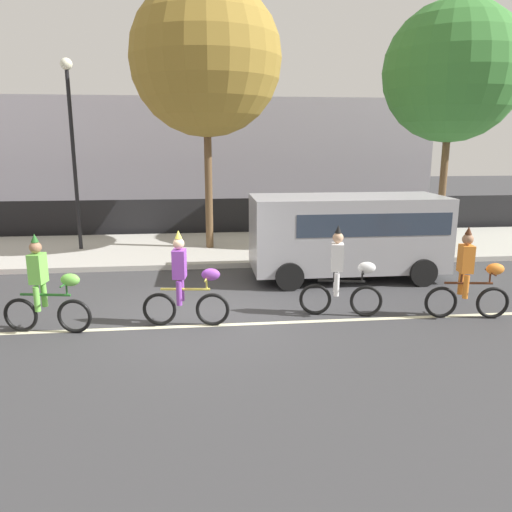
{
  "coord_description": "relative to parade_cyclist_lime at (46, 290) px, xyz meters",
  "views": [
    {
      "loc": [
        0.08,
        -9.87,
        3.58
      ],
      "look_at": [
        1.3,
        1.2,
        1.0
      ],
      "focal_mm": 35.0,
      "sensor_mm": 36.0,
      "label": 1
    }
  ],
  "objects": [
    {
      "name": "building_backdrop",
      "position": [
        0.3,
        18.51,
        1.95
      ],
      "size": [
        28.0,
        8.0,
        5.57
      ],
      "primitive_type": "cube",
      "color": "#99939E",
      "rests_on": "ground"
    },
    {
      "name": "ground_plane",
      "position": [
        2.87,
        0.51,
        -0.84
      ],
      "size": [
        80.0,
        80.0,
        0.0
      ],
      "primitive_type": "plane",
      "color": "#38383A"
    },
    {
      "name": "parade_cyclist_orange",
      "position": [
        8.34,
        -0.13,
        0.0
      ],
      "size": [
        1.71,
        0.52,
        1.92
      ],
      "color": "black",
      "rests_on": "ground"
    },
    {
      "name": "street_tree_near_lamp",
      "position": [
        11.08,
        6.79,
        4.88
      ],
      "size": [
        4.43,
        4.43,
        7.79
      ],
      "color": "brown",
      "rests_on": "sidewalk_curb"
    },
    {
      "name": "road_centre_line",
      "position": [
        2.87,
        0.01,
        -0.84
      ],
      "size": [
        36.0,
        0.14,
        0.01
      ],
      "primitive_type": "cube",
      "color": "beige",
      "rests_on": "ground"
    },
    {
      "name": "street_tree_far_corner",
      "position": [
        3.2,
        6.83,
        5.15
      ],
      "size": [
        4.65,
        4.65,
        8.17
      ],
      "color": "brown",
      "rests_on": "sidewalk_curb"
    },
    {
      "name": "parade_cyclist_lime",
      "position": [
        0.0,
        0.0,
        0.0
      ],
      "size": [
        1.71,
        0.53,
        1.92
      ],
      "color": "black",
      "rests_on": "ground"
    },
    {
      "name": "parked_van_grey",
      "position": [
        6.82,
        3.21,
        0.44
      ],
      "size": [
        5.0,
        2.22,
        2.18
      ],
      "color": "#99999E",
      "rests_on": "ground"
    },
    {
      "name": "parade_cyclist_purple",
      "position": [
        2.61,
        0.07,
        0.0
      ],
      "size": [
        1.72,
        0.51,
        1.92
      ],
      "color": "black",
      "rests_on": "ground"
    },
    {
      "name": "pedestrian_onlooker",
      "position": [
        9.48,
        5.95,
        0.17
      ],
      "size": [
        0.32,
        0.2,
        1.62
      ],
      "color": "#33333D",
      "rests_on": "sidewalk_curb"
    },
    {
      "name": "fence_line",
      "position": [
        2.87,
        9.91,
        -0.14
      ],
      "size": [
        40.0,
        0.08,
        1.4
      ],
      "primitive_type": "cube",
      "color": "black",
      "rests_on": "ground"
    },
    {
      "name": "street_lamp_post",
      "position": [
        -0.98,
        7.06,
        3.15
      ],
      "size": [
        0.36,
        0.36,
        5.86
      ],
      "color": "black",
      "rests_on": "sidewalk_curb"
    },
    {
      "name": "sidewalk_curb",
      "position": [
        2.87,
        7.01,
        -0.77
      ],
      "size": [
        60.0,
        5.0,
        0.15
      ],
      "primitive_type": "cube",
      "color": "#ADAAA3",
      "rests_on": "ground"
    },
    {
      "name": "parade_cyclist_zebra",
      "position": [
        5.8,
        0.31,
        0.0
      ],
      "size": [
        1.69,
        0.56,
        1.92
      ],
      "color": "black",
      "rests_on": "ground"
    }
  ]
}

